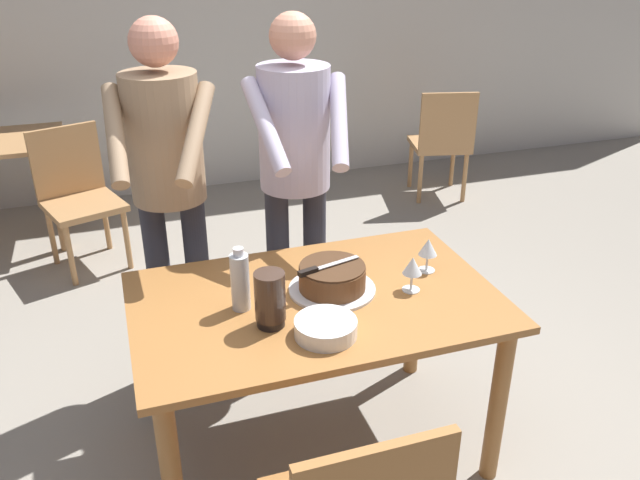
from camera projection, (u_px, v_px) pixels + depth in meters
name	position (u px, v px, depth m)	size (l,w,h in m)	color
ground_plane	(316.00, 447.00, 2.81)	(14.00, 14.00, 0.00)	gray
back_wall	(184.00, 23.00, 5.06)	(10.00, 0.12, 2.70)	beige
main_dining_table	(316.00, 324.00, 2.53)	(1.40, 0.89, 0.75)	#9E6633
cake_on_platter	(332.00, 279.00, 2.51)	(0.34, 0.34, 0.11)	silver
cake_knife	(317.00, 269.00, 2.44)	(0.27, 0.09, 0.02)	silver
plate_stack	(326.00, 328.00, 2.24)	(0.22, 0.22, 0.06)	white
wine_glass_near	(412.00, 267.00, 2.49)	(0.08, 0.08, 0.14)	silver
wine_glass_far	(428.00, 248.00, 2.63)	(0.08, 0.08, 0.14)	silver
water_bottle	(240.00, 281.00, 2.36)	(0.07, 0.07, 0.25)	silver
hurricane_lamp	(270.00, 299.00, 2.27)	(0.11, 0.11, 0.21)	black
person_cutting_cake	(295.00, 161.00, 2.93)	(0.47, 0.56, 1.72)	#2D2D38
person_standing_beside	(167.00, 172.00, 2.79)	(0.47, 0.58, 1.72)	#2D2D38
background_chair_0	(442.00, 140.00, 5.17)	(0.53, 0.53, 0.90)	tan
background_chair_1	(78.00, 193.00, 4.14)	(0.56, 0.56, 0.90)	tan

